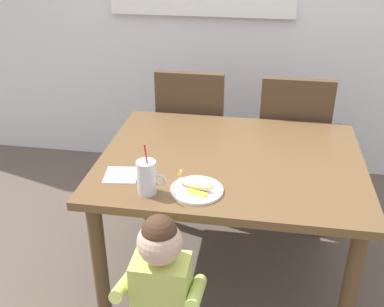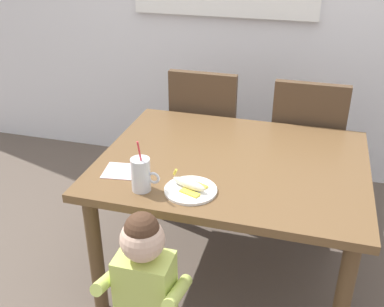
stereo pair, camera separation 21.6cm
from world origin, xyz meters
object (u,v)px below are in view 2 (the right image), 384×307
at_px(peeled_banana, 189,184).
at_px(dining_table, 232,176).
at_px(snack_plate, 191,190).
at_px(dining_chair_left, 206,129).
at_px(paper_napkin, 120,171).
at_px(toddler_standing, 145,281).
at_px(dining_chair_right, 306,142).
at_px(milk_cup, 141,176).

bearing_deg(peeled_banana, dining_table, 68.74).
distance_m(dining_table, snack_plate, 0.37).
xyz_separation_m(dining_chair_left, paper_napkin, (-0.17, -0.96, 0.19)).
bearing_deg(dining_chair_left, toddler_standing, 94.39).
height_order(dining_chair_right, snack_plate, dining_chair_right).
distance_m(peeled_banana, paper_napkin, 0.36).
relative_size(milk_cup, snack_plate, 1.09).
distance_m(dining_chair_left, milk_cup, 1.11).
height_order(dining_table, dining_chair_left, dining_chair_left).
relative_size(dining_table, dining_chair_right, 1.34).
bearing_deg(paper_napkin, toddler_standing, -57.59).
bearing_deg(dining_table, dining_chair_left, 113.65).
height_order(toddler_standing, paper_napkin, toddler_standing).
xyz_separation_m(dining_table, peeled_banana, (-0.13, -0.33, 0.13)).
height_order(snack_plate, paper_napkin, snack_plate).
bearing_deg(toddler_standing, paper_napkin, 122.41).
bearing_deg(dining_table, peeled_banana, -111.26).
distance_m(dining_table, toddler_standing, 0.74).
xyz_separation_m(dining_table, snack_plate, (-0.12, -0.33, 0.10)).
xyz_separation_m(dining_table, dining_chair_right, (0.33, 0.69, -0.09)).
bearing_deg(dining_chair_left, milk_cup, 89.01).
height_order(milk_cup, paper_napkin, milk_cup).
bearing_deg(milk_cup, paper_napkin, 142.01).
distance_m(dining_chair_left, snack_plate, 1.07).
bearing_deg(snack_plate, peeled_banana, 140.05).
xyz_separation_m(toddler_standing, peeled_banana, (0.07, 0.37, 0.23)).
bearing_deg(snack_plate, paper_napkin, 167.86).
bearing_deg(snack_plate, dining_chair_left, 100.31).
height_order(dining_chair_left, milk_cup, milk_cup).
bearing_deg(toddler_standing, peeled_banana, 78.74).
relative_size(dining_chair_left, dining_chair_right, 1.00).
distance_m(dining_chair_left, peeled_banana, 1.07).
distance_m(dining_table, dining_chair_right, 0.77).
bearing_deg(dining_table, dining_chair_right, 64.36).
height_order(dining_chair_right, toddler_standing, dining_chair_right).
relative_size(toddler_standing, peeled_banana, 4.80).
bearing_deg(paper_napkin, dining_chair_left, 79.76).
bearing_deg(snack_plate, milk_cup, -168.30).
height_order(dining_table, peeled_banana, peeled_banana).
bearing_deg(toddler_standing, snack_plate, 77.48).
distance_m(toddler_standing, paper_napkin, 0.56).
height_order(dining_chair_left, snack_plate, dining_chair_left).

